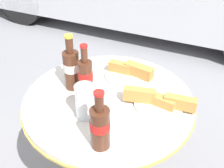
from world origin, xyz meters
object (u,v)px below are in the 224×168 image
Objects in this scene: cola_bottle_center at (72,68)px; bistro_table at (109,124)px; cola_bottle_left at (100,126)px; cola_bottle_right at (86,77)px; lunch_plate_near at (130,72)px; lunch_plate_far at (158,101)px; drinking_glass at (85,103)px.

bistro_table is at bearing -2.39° from cola_bottle_center.
cola_bottle_right is (-0.19, 0.24, 0.00)m from cola_bottle_left.
lunch_plate_near is at bearing 62.02° from cola_bottle_right.
cola_bottle_left is 0.38m from cola_bottle_center.
cola_bottle_left is at bearing -52.12° from cola_bottle_right.
cola_bottle_center reaches higher than lunch_plate_near.
cola_bottle_center is at bearing -175.88° from lunch_plate_far.
cola_bottle_center is at bearing -136.57° from lunch_plate_near.
lunch_plate_far is (0.25, 0.18, -0.04)m from drinking_glass.
lunch_plate_near is at bearing 83.79° from bistro_table.
lunch_plate_near is at bearing 98.33° from cola_bottle_left.
lunch_plate_near reaches higher than bistro_table.
cola_bottle_right reaches higher than lunch_plate_near.
drinking_glass is at bearing -62.82° from cola_bottle_right.
cola_bottle_left is at bearing -112.77° from lunch_plate_far.
cola_bottle_center reaches higher than cola_bottle_right.
bistro_table is 2.49× the size of lunch_plate_far.
cola_bottle_center reaches higher than cola_bottle_left.
lunch_plate_near is (0.12, 0.22, -0.08)m from cola_bottle_right.
cola_bottle_center reaches higher than drinking_glass.
cola_bottle_right is 1.03× the size of lunch_plate_near.
cola_bottle_left reaches higher than drinking_glass.
cola_bottle_right is at bearing -167.50° from bistro_table.
bistro_table is 0.27m from drinking_glass.
cola_bottle_center is (-0.27, 0.27, 0.01)m from cola_bottle_left.
cola_bottle_center is 0.86× the size of lunch_plate_far.
cola_bottle_center is 1.08× the size of lunch_plate_near.
cola_bottle_left is 0.96× the size of cola_bottle_right.
bistro_table is 0.28m from cola_bottle_right.
cola_bottle_left reaches higher than lunch_plate_far.
cola_bottle_center is at bearing 177.61° from bistro_table.
lunch_plate_far is at bearing 9.59° from bistro_table.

